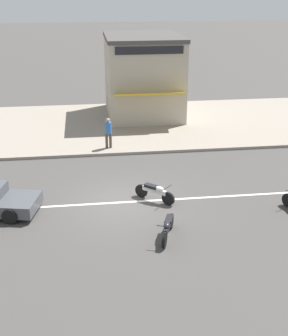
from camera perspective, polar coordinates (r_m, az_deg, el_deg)
The scene contains 7 objects.
ground_plane at distance 19.18m, azimuth -2.44°, elevation -4.19°, with size 160.00×160.00×0.00m, color #423F3D.
lane_centre_stripe at distance 19.18m, azimuth -2.44°, elevation -4.18°, with size 50.40×0.14×0.01m, color silver.
kerb_strip at distance 28.80m, azimuth -4.33°, elevation 5.18°, with size 68.00×10.00×0.15m, color gray.
motorcycle_0 at distance 16.55m, azimuth 2.94°, elevation -7.17°, with size 0.86×1.82×0.80m.
motorcycle_1 at distance 19.09m, azimuth 1.34°, elevation -2.91°, with size 1.46×1.32×0.80m.
pedestrian_by_shop at distance 24.52m, azimuth -4.37°, elevation 4.55°, with size 0.34×0.34×1.61m.
shopfront_corner_warung at distance 30.30m, azimuth -0.08°, elevation 11.19°, with size 4.71×6.24×5.04m.
Camera 1 is at (-1.42, -17.09, 8.59)m, focal length 50.00 mm.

